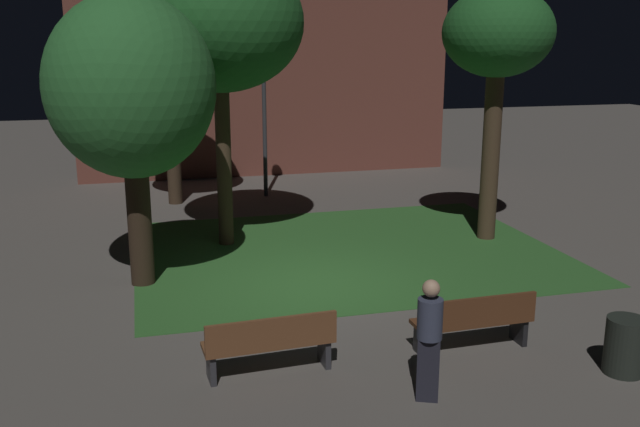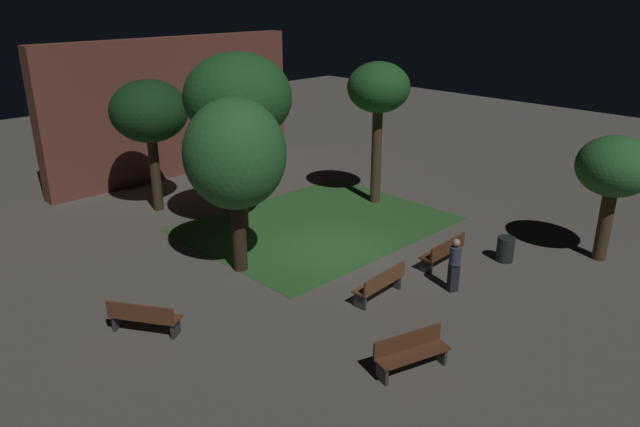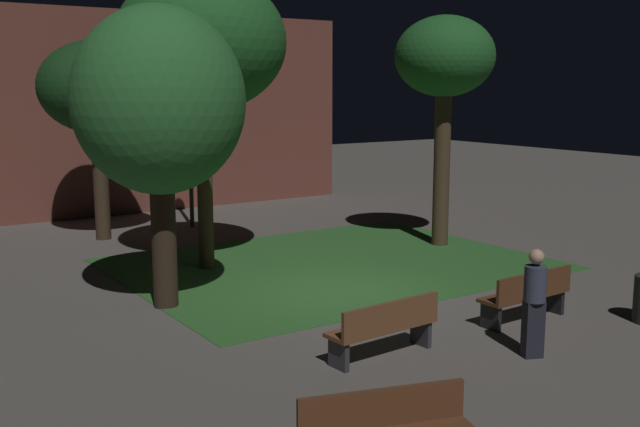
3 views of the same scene
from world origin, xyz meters
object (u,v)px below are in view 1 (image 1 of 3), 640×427
(pedestrian, at_px, (429,337))
(lamp_post_near_wall, at_px, (264,92))
(bench_lawn_edge, at_px, (474,320))
(tree_left_canopy, at_px, (131,89))
(tree_back_right, at_px, (498,39))
(tree_back_left, at_px, (169,64))
(tree_tall_center, at_px, (219,24))
(trash_bin, at_px, (625,346))
(bench_path_side, at_px, (270,342))

(pedestrian, bearing_deg, lamp_post_near_wall, 89.44)
(bench_lawn_edge, xyz_separation_m, tree_left_canopy, (-4.67, 4.22, 3.13))
(tree_left_canopy, xyz_separation_m, pedestrian, (3.45, -5.38, -2.77))
(tree_left_canopy, relative_size, tree_back_right, 0.95)
(tree_left_canopy, xyz_separation_m, tree_back_left, (0.97, 6.52, 0.20))
(bench_lawn_edge, height_order, lamp_post_near_wall, lamp_post_near_wall)
(tree_left_canopy, height_order, tree_back_left, tree_left_canopy)
(lamp_post_near_wall, bearing_deg, tree_tall_center, -110.58)
(tree_tall_center, bearing_deg, lamp_post_near_wall, 69.42)
(tree_left_canopy, height_order, tree_tall_center, tree_tall_center)
(bench_lawn_edge, xyz_separation_m, tree_tall_center, (-2.83, 6.42, 4.28))
(tree_tall_center, relative_size, trash_bin, 7.84)
(tree_left_canopy, height_order, lamp_post_near_wall, tree_left_canopy)
(tree_back_left, xyz_separation_m, pedestrian, (2.48, -11.89, -2.97))
(tree_left_canopy, bearing_deg, pedestrian, -57.31)
(bench_path_side, relative_size, bench_lawn_edge, 1.01)
(tree_back_right, distance_m, tree_back_left, 8.62)
(bench_lawn_edge, xyz_separation_m, lamp_post_near_wall, (-1.10, 11.02, 2.51))
(tree_back_left, bearing_deg, bench_lawn_edge, -70.95)
(bench_lawn_edge, relative_size, tree_tall_center, 0.29)
(bench_lawn_edge, xyz_separation_m, tree_back_left, (-3.71, 10.74, 3.34))
(tree_back_right, xyz_separation_m, tree_tall_center, (-5.85, 1.03, 0.31))
(tree_back_right, xyz_separation_m, tree_back_left, (-6.73, 5.35, -0.64))
(bench_path_side, bearing_deg, tree_back_right, 41.65)
(bench_lawn_edge, bearing_deg, pedestrian, -136.56)
(bench_path_side, relative_size, tree_back_left, 0.36)
(bench_lawn_edge, distance_m, tree_back_right, 7.35)
(bench_path_side, distance_m, tree_tall_center, 7.72)
(trash_bin, bearing_deg, tree_back_right, 78.40)
(bench_lawn_edge, bearing_deg, bench_path_side, 180.00)
(tree_left_canopy, distance_m, lamp_post_near_wall, 7.71)
(bench_path_side, bearing_deg, tree_left_canopy, 111.20)
(tree_back_left, xyz_separation_m, trash_bin, (5.38, -11.90, -3.42))
(tree_back_right, distance_m, tree_tall_center, 5.95)
(tree_tall_center, distance_m, tree_back_left, 4.51)
(bench_lawn_edge, bearing_deg, tree_back_left, 109.05)
(bench_path_side, height_order, tree_back_left, tree_back_left)
(tree_left_canopy, bearing_deg, tree_back_right, 8.62)
(tree_back_left, relative_size, trash_bin, 6.31)
(bench_lawn_edge, bearing_deg, tree_tall_center, 113.81)
(tree_left_canopy, distance_m, tree_back_right, 7.83)
(lamp_post_near_wall, distance_m, trash_bin, 12.77)
(tree_left_canopy, bearing_deg, tree_tall_center, 50.07)
(bench_path_side, height_order, tree_back_right, tree_back_right)
(bench_path_side, distance_m, bench_lawn_edge, 3.04)
(tree_back_right, bearing_deg, tree_tall_center, 169.99)
(tree_left_canopy, distance_m, trash_bin, 8.92)
(pedestrian, bearing_deg, trash_bin, -0.13)
(lamp_post_near_wall, bearing_deg, tree_left_canopy, -117.68)
(bench_lawn_edge, distance_m, tree_left_canopy, 7.03)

